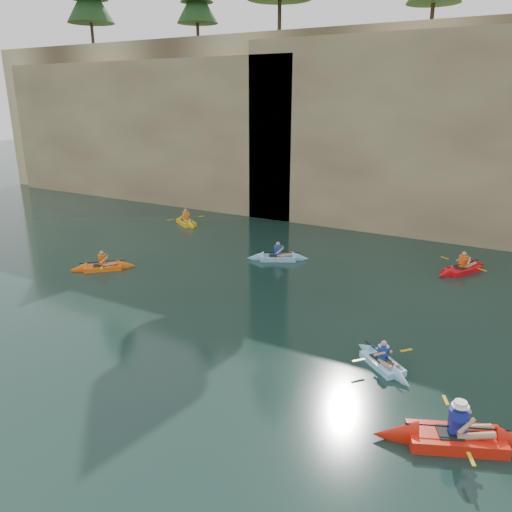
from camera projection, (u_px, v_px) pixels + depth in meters
The scene contains 12 objects.
ground at pixel (144, 458), 11.18m from camera, with size 160.00×160.00×0.00m, color black.
cliff at pixel (439, 123), 34.07m from camera, with size 70.00×16.00×12.00m, color tan.
cliff_slab_west at pixel (144, 130), 37.73m from camera, with size 26.00×2.40×10.56m, color tan.
cliff_slab_center at pixel (449, 135), 27.11m from camera, with size 24.00×2.40×11.40m, color tan.
sea_cave_west at pixel (161, 177), 37.24m from camera, with size 4.50×1.00×4.00m, color black.
sea_cave_center at pixel (337, 201), 30.69m from camera, with size 3.50×1.00×3.20m, color black.
main_kayaker at pixel (456, 437), 11.58m from camera, with size 3.84×2.38×1.42m.
kayaker_orange at pixel (103, 267), 23.27m from camera, with size 2.65×2.58×1.14m.
kayaker_ltblue_near at pixel (382, 362), 14.96m from camera, with size 2.46×2.17×1.05m.
kayaker_red_far at pixel (462, 269), 22.96m from camera, with size 2.24×3.29×1.23m.
kayaker_yellow at pixel (186, 222), 31.52m from camera, with size 2.93×2.29×1.24m.
kayaker_ltblue_mid at pixel (278, 257), 24.64m from camera, with size 3.04×2.10×1.17m.
Camera 1 is at (6.81, -6.75, 7.75)m, focal length 35.00 mm.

